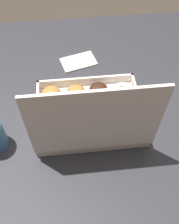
{
  "coord_description": "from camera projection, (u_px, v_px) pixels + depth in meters",
  "views": [
    {
      "loc": [
        0.08,
        0.55,
        1.46
      ],
      "look_at": [
        0.03,
        0.06,
        0.79
      ],
      "focal_mm": 42.0,
      "sensor_mm": 36.0,
      "label": 1
    }
  ],
  "objects": [
    {
      "name": "donut_box",
      "position": [
        89.0,
        113.0,
        0.79
      ],
      "size": [
        0.33,
        0.27,
        0.28
      ],
      "color": "silver",
      "rests_on": "dining_table"
    },
    {
      "name": "dining_table",
      "position": [
        97.0,
        118.0,
        0.96
      ],
      "size": [
        1.09,
        0.94,
        0.77
      ],
      "color": "#2D2D33",
      "rests_on": "ground_plane"
    },
    {
      "name": "ground_plane",
      "position": [
        94.0,
        184.0,
        1.5
      ],
      "size": [
        8.0,
        8.0,
        0.0
      ],
      "primitive_type": "plane",
      "color": "#42382D"
    },
    {
      "name": "paper_napkin",
      "position": [
        79.0,
        62.0,
        0.98
      ],
      "size": [
        0.14,
        0.11,
        0.01
      ],
      "color": "silver",
      "rests_on": "dining_table"
    }
  ]
}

